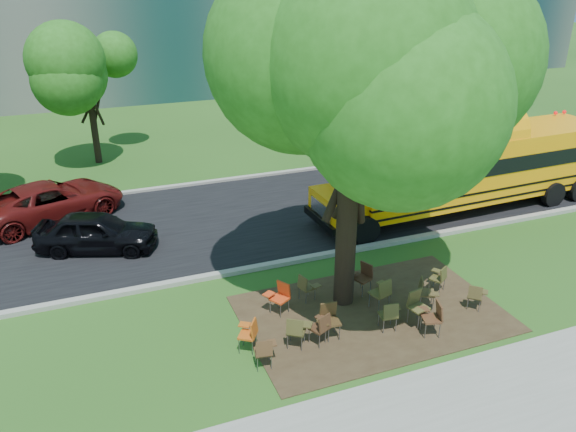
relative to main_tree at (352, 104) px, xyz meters
name	(u,v)px	position (x,y,z in m)	size (l,w,h in m)	color
ground	(331,312)	(-0.54, -0.35, -5.64)	(160.00, 160.00, 0.00)	#234C17
dirt_patch	(372,313)	(0.46, -0.85, -5.63)	(7.00, 4.50, 0.03)	#382819
asphalt_road	(253,216)	(-0.54, 6.65, -5.62)	(80.00, 8.00, 0.04)	black
kerb_near	(291,261)	(-0.54, 2.65, -5.57)	(80.00, 0.25, 0.14)	gray
kerb_far	(224,180)	(-0.54, 10.75, -5.57)	(80.00, 0.25, 0.14)	gray
bg_tree_2	(87,75)	(-5.54, 15.65, -1.43)	(4.80, 4.80, 6.62)	black
bg_tree_3	(360,48)	(7.46, 13.65, -0.61)	(5.60, 5.60, 7.84)	black
bg_tree_4	(500,57)	(15.46, 12.65, -1.30)	(5.00, 5.00, 6.85)	black
main_tree	(352,104)	(0.00, 0.00, 0.00)	(7.20, 7.20, 9.25)	black
school_bus	(476,165)	(7.82, 4.45, -3.92)	(12.28, 3.15, 2.98)	#FA9907
chair_0	(264,350)	(-3.02, -1.94, -5.12)	(0.61, 0.49, 0.84)	#51331D
chair_1	(297,329)	(-2.03, -1.51, -5.08)	(0.77, 0.61, 0.91)	#47421F
chair_2	(321,325)	(-1.40, -1.57, -5.09)	(0.60, 0.70, 0.89)	#442918
chair_3	(329,317)	(-1.11, -1.37, -5.05)	(0.67, 0.56, 0.96)	#443018
chair_4	(390,313)	(0.48, -1.70, -5.10)	(0.63, 0.52, 0.88)	#47431E
chair_5	(417,304)	(1.30, -1.68, -5.04)	(0.66, 0.69, 0.97)	#504922
chair_6	(433,315)	(1.43, -2.22, -5.05)	(0.57, 0.73, 0.95)	#51301D
chair_7	(476,295)	(3.19, -1.70, -5.15)	(0.68, 0.54, 0.80)	#4B3F20
chair_8	(250,332)	(-3.14, -1.16, -5.10)	(0.59, 0.74, 0.87)	#C15314
chair_9	(280,295)	(-1.87, 0.12, -5.07)	(0.76, 0.61, 0.92)	red
chair_10	(306,286)	(-0.97, 0.40, -5.13)	(0.60, 0.56, 0.82)	#4E4222
chair_11	(382,291)	(0.80, -0.74, -5.04)	(0.66, 0.70, 0.97)	#504D22
chair_12	(425,290)	(1.97, -1.08, -5.10)	(0.58, 0.73, 0.88)	#4A3D20
chair_13	(440,276)	(2.83, -0.52, -5.13)	(0.55, 0.68, 0.83)	#46411E
chair_14	(363,275)	(0.74, 0.26, -5.06)	(0.72, 0.64, 0.93)	#482A1A
black_car	(97,232)	(-6.23, 5.85, -4.97)	(1.59, 3.94, 1.34)	black
bg_car_red	(51,201)	(-7.62, 9.12, -4.91)	(2.43, 5.27, 1.46)	#500F0D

